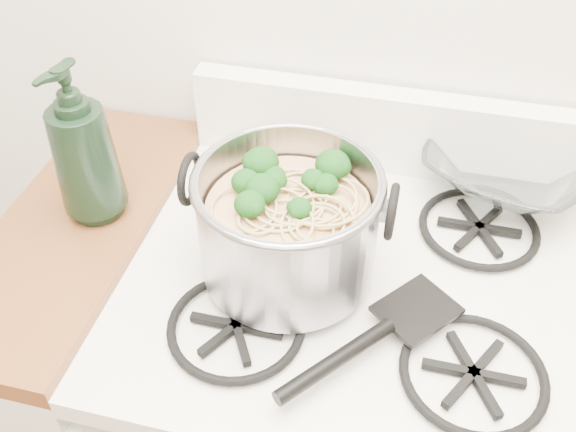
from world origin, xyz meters
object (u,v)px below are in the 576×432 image
(stock_pot, at_px, (288,226))
(spatula, at_px, (417,307))
(gas_range, at_px, (348,429))
(glass_bowl, at_px, (504,174))
(bottle, at_px, (82,144))

(stock_pot, relative_size, spatula, 0.99)
(gas_range, distance_m, glass_bowl, 0.61)
(stock_pot, distance_m, glass_bowl, 0.45)
(stock_pot, xyz_separation_m, glass_bowl, (0.33, 0.30, -0.07))
(bottle, bearing_deg, spatula, 3.49)
(stock_pot, distance_m, spatula, 0.22)
(gas_range, relative_size, glass_bowl, 8.10)
(glass_bowl, bearing_deg, stock_pot, -137.56)
(gas_range, bearing_deg, spatula, -38.45)
(gas_range, xyz_separation_m, spatula, (0.08, -0.07, 0.50))
(spatula, bearing_deg, stock_pot, -152.86)
(stock_pot, xyz_separation_m, spatula, (0.21, -0.04, -0.07))
(spatula, distance_m, glass_bowl, 0.37)
(bottle, bearing_deg, glass_bowl, 33.39)
(stock_pot, relative_size, bottle, 1.09)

